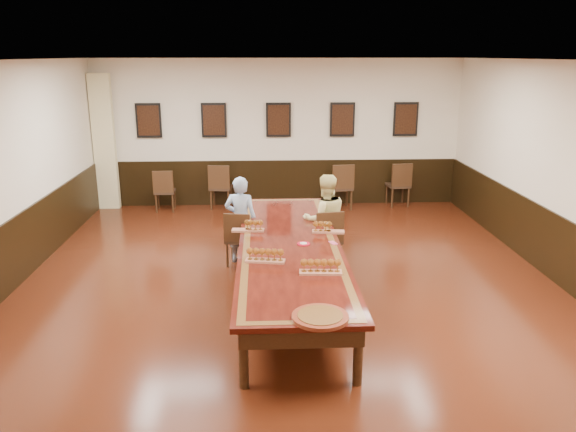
{
  "coord_description": "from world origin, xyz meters",
  "views": [
    {
      "loc": [
        -0.37,
        -7.36,
        3.27
      ],
      "look_at": [
        0.0,
        0.5,
        1.0
      ],
      "focal_mm": 35.0,
      "sensor_mm": 36.0,
      "label": 1
    }
  ],
  "objects_px": {
    "person_man": "(241,220)",
    "conference_table": "(290,253)",
    "spare_chair_b": "(221,186)",
    "spare_chair_c": "(341,186)",
    "spare_chair_d": "(398,184)",
    "person_woman": "(325,220)",
    "spare_chair_a": "(165,190)",
    "carved_platter": "(320,317)",
    "chair_woman": "(326,237)",
    "chair_man": "(240,238)"
  },
  "relations": [
    {
      "from": "person_man",
      "to": "chair_woman",
      "type": "bearing_deg",
      "value": -178.76
    },
    {
      "from": "chair_woman",
      "to": "person_woman",
      "type": "distance_m",
      "value": 0.28
    },
    {
      "from": "person_woman",
      "to": "conference_table",
      "type": "xyz_separation_m",
      "value": [
        -0.62,
        -1.17,
        -0.13
      ]
    },
    {
      "from": "spare_chair_c",
      "to": "person_woman",
      "type": "relative_size",
      "value": 0.69
    },
    {
      "from": "conference_table",
      "to": "person_woman",
      "type": "bearing_deg",
      "value": 61.99
    },
    {
      "from": "chair_woman",
      "to": "carved_platter",
      "type": "xyz_separation_m",
      "value": [
        -0.45,
        -3.39,
        0.3
      ]
    },
    {
      "from": "chair_woman",
      "to": "conference_table",
      "type": "xyz_separation_m",
      "value": [
        -0.64,
        -1.07,
        0.14
      ]
    },
    {
      "from": "chair_woman",
      "to": "spare_chair_d",
      "type": "xyz_separation_m",
      "value": [
        2.02,
        3.67,
        0.02
      ]
    },
    {
      "from": "chair_man",
      "to": "spare_chair_d",
      "type": "bearing_deg",
      "value": -123.04
    },
    {
      "from": "person_man",
      "to": "carved_platter",
      "type": "relative_size",
      "value": 2.15
    },
    {
      "from": "spare_chair_a",
      "to": "spare_chair_b",
      "type": "bearing_deg",
      "value": -173.52
    },
    {
      "from": "person_man",
      "to": "conference_table",
      "type": "relative_size",
      "value": 0.29
    },
    {
      "from": "spare_chair_c",
      "to": "spare_chair_d",
      "type": "height_order",
      "value": "spare_chair_c"
    },
    {
      "from": "spare_chair_d",
      "to": "conference_table",
      "type": "height_order",
      "value": "spare_chair_d"
    },
    {
      "from": "spare_chair_c",
      "to": "conference_table",
      "type": "bearing_deg",
      "value": 67.63
    },
    {
      "from": "spare_chair_b",
      "to": "carved_platter",
      "type": "relative_size",
      "value": 1.49
    },
    {
      "from": "chair_man",
      "to": "spare_chair_b",
      "type": "bearing_deg",
      "value": -70.25
    },
    {
      "from": "chair_man",
      "to": "spare_chair_b",
      "type": "distance_m",
      "value": 3.53
    },
    {
      "from": "spare_chair_c",
      "to": "spare_chair_d",
      "type": "distance_m",
      "value": 1.34
    },
    {
      "from": "spare_chair_c",
      "to": "spare_chair_d",
      "type": "relative_size",
      "value": 1.03
    },
    {
      "from": "person_woman",
      "to": "spare_chair_b",
      "type": "bearing_deg",
      "value": -70.6
    },
    {
      "from": "spare_chair_b",
      "to": "spare_chair_c",
      "type": "xyz_separation_m",
      "value": [
        2.62,
        -0.18,
        0.01
      ]
    },
    {
      "from": "spare_chair_b",
      "to": "conference_table",
      "type": "xyz_separation_m",
      "value": [
        1.28,
        -4.69,
        0.12
      ]
    },
    {
      "from": "person_woman",
      "to": "carved_platter",
      "type": "height_order",
      "value": "person_woman"
    },
    {
      "from": "spare_chair_a",
      "to": "chair_man",
      "type": "bearing_deg",
      "value": 115.86
    },
    {
      "from": "spare_chair_c",
      "to": "carved_platter",
      "type": "relative_size",
      "value": 1.53
    },
    {
      "from": "spare_chair_a",
      "to": "person_woman",
      "type": "height_order",
      "value": "person_woman"
    },
    {
      "from": "carved_platter",
      "to": "spare_chair_a",
      "type": "bearing_deg",
      "value": 111.23
    },
    {
      "from": "person_man",
      "to": "spare_chair_b",
      "type": "bearing_deg",
      "value": -69.71
    },
    {
      "from": "spare_chair_a",
      "to": "person_man",
      "type": "xyz_separation_m",
      "value": [
        1.75,
        -3.22,
        0.26
      ]
    },
    {
      "from": "person_man",
      "to": "person_woman",
      "type": "bearing_deg",
      "value": -174.73
    },
    {
      "from": "chair_woman",
      "to": "spare_chair_a",
      "type": "bearing_deg",
      "value": -56.97
    },
    {
      "from": "spare_chair_c",
      "to": "carved_platter",
      "type": "distance_m",
      "value": 6.94
    },
    {
      "from": "person_woman",
      "to": "chair_woman",
      "type": "bearing_deg",
      "value": 90.0
    },
    {
      "from": "carved_platter",
      "to": "person_man",
      "type": "bearing_deg",
      "value": 104.08
    },
    {
      "from": "chair_man",
      "to": "person_woman",
      "type": "bearing_deg",
      "value": -170.75
    },
    {
      "from": "spare_chair_b",
      "to": "person_man",
      "type": "relative_size",
      "value": 0.69
    },
    {
      "from": "spare_chair_a",
      "to": "person_woman",
      "type": "bearing_deg",
      "value": 130.96
    },
    {
      "from": "spare_chair_a",
      "to": "spare_chair_b",
      "type": "height_order",
      "value": "spare_chair_b"
    },
    {
      "from": "spare_chair_b",
      "to": "carved_platter",
      "type": "height_order",
      "value": "spare_chair_b"
    },
    {
      "from": "chair_man",
      "to": "conference_table",
      "type": "bearing_deg",
      "value": 132.38
    },
    {
      "from": "chair_woman",
      "to": "conference_table",
      "type": "height_order",
      "value": "chair_woman"
    },
    {
      "from": "spare_chair_d",
      "to": "chair_man",
      "type": "bearing_deg",
      "value": 39.42
    },
    {
      "from": "chair_woman",
      "to": "person_woman",
      "type": "height_order",
      "value": "person_woman"
    },
    {
      "from": "spare_chair_c",
      "to": "person_woman",
      "type": "height_order",
      "value": "person_woman"
    },
    {
      "from": "spare_chair_b",
      "to": "spare_chair_d",
      "type": "relative_size",
      "value": 1.01
    },
    {
      "from": "chair_man",
      "to": "carved_platter",
      "type": "xyz_separation_m",
      "value": [
        0.93,
        -3.53,
        0.32
      ]
    },
    {
      "from": "chair_man",
      "to": "spare_chair_d",
      "type": "distance_m",
      "value": 4.9
    },
    {
      "from": "carved_platter",
      "to": "spare_chair_d",
      "type": "bearing_deg",
      "value": 70.69
    },
    {
      "from": "chair_man",
      "to": "spare_chair_a",
      "type": "height_order",
      "value": "spare_chair_a"
    }
  ]
}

